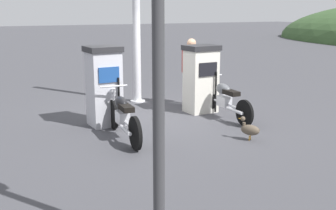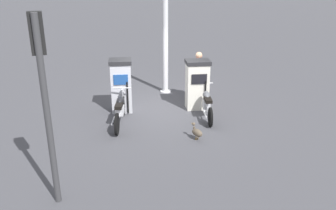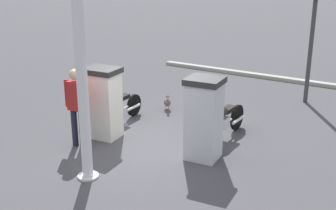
% 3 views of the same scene
% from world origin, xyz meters
% --- Properties ---
extents(ground_plane, '(120.00, 120.00, 0.00)m').
position_xyz_m(ground_plane, '(0.00, 0.00, 0.00)').
color(ground_plane, '#424247').
extents(fuel_pump_near, '(0.70, 0.72, 1.71)m').
position_xyz_m(fuel_pump_near, '(-0.05, -1.23, 0.87)').
color(fuel_pump_near, silver).
rests_on(fuel_pump_near, ground).
extents(fuel_pump_far, '(0.66, 0.79, 1.63)m').
position_xyz_m(fuel_pump_far, '(-0.05, 1.23, 0.83)').
color(fuel_pump_far, silver).
rests_on(fuel_pump_far, ground).
extents(motorcycle_near_pump, '(2.08, 0.58, 0.95)m').
position_xyz_m(motorcycle_near_pump, '(1.01, -1.25, 0.46)').
color(motorcycle_near_pump, black).
rests_on(motorcycle_near_pump, ground).
extents(motorcycle_far_pump, '(2.06, 0.56, 0.93)m').
position_xyz_m(motorcycle_far_pump, '(0.70, 1.40, 0.45)').
color(motorcycle_far_pump, black).
rests_on(motorcycle_far_pump, ground).
extents(attendant_person, '(0.24, 0.57, 1.74)m').
position_xyz_m(attendant_person, '(-0.76, 1.40, 1.01)').
color(attendant_person, '#1E1E2D').
rests_on(attendant_person, ground).
extents(wandering_duck, '(0.43, 0.35, 0.45)m').
position_xyz_m(wandering_duck, '(2.31, 0.83, 0.22)').
color(wandering_duck, brown).
rests_on(wandering_duck, ground).
extents(roadside_traffic_light, '(0.40, 0.28, 3.63)m').
position_xyz_m(roadside_traffic_light, '(4.66, -2.39, 2.49)').
color(roadside_traffic_light, '#38383A').
rests_on(roadside_traffic_light, ground).
extents(canopy_support_pole, '(0.40, 0.40, 4.62)m').
position_xyz_m(canopy_support_pole, '(-1.83, 0.35, 2.24)').
color(canopy_support_pole, silver).
rests_on(canopy_support_pole, ground).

